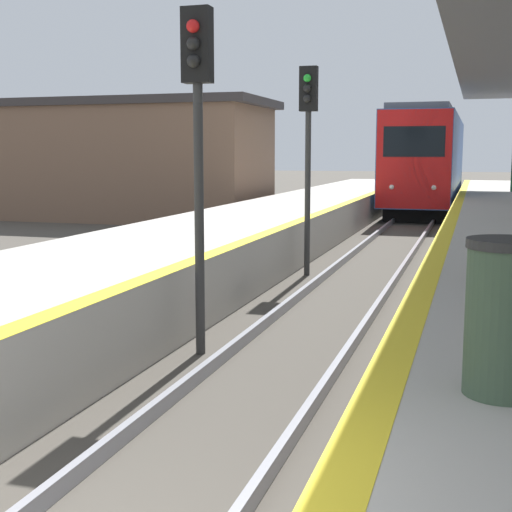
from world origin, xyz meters
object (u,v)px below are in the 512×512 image
Objects in this scene: signal_near at (198,115)px; trash_bin at (505,317)px; signal_mid at (308,131)px; train at (428,161)px.

signal_near is 5.29m from trash_bin.
signal_near is at bearing -89.55° from signal_mid.
train is 3.73× the size of signal_near.
train is 25.61m from signal_near.
train reaches higher than trash_bin.
trash_bin is (3.53, -3.65, -1.48)m from signal_near.
train is 16.06× the size of trash_bin.
signal_near is 6.20m from signal_mid.
trash_bin is at bearing -85.30° from train.
train is at bearing 86.53° from signal_mid.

